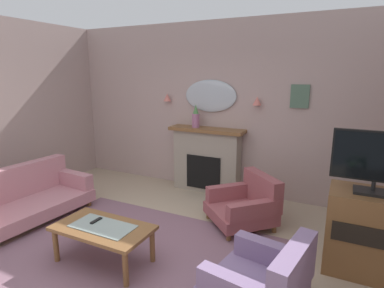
{
  "coord_description": "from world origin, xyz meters",
  "views": [
    {
      "loc": [
        2.05,
        -2.42,
        2.11
      ],
      "look_at": [
        0.1,
        1.51,
        1.11
      ],
      "focal_mm": 29.27,
      "sensor_mm": 36.0,
      "label": 1
    }
  ],
  "objects_px": {
    "wall_mirror": "(210,96)",
    "tv_cabinet": "(367,232)",
    "mantel_vase_left": "(196,117)",
    "tv_remote": "(96,221)",
    "armchair_by_coffee_table": "(246,204)",
    "wall_sconce_right": "(257,101)",
    "floral_couch": "(25,198)",
    "fireplace": "(206,160)",
    "framed_picture": "(300,96)",
    "coffee_table": "(103,231)",
    "wall_sconce_left": "(167,97)",
    "armchair_in_corner": "(264,280)",
    "tv_flatscreen": "(377,161)"
  },
  "relations": [
    {
      "from": "coffee_table",
      "to": "tv_remote",
      "type": "relative_size",
      "value": 6.88
    },
    {
      "from": "tv_flatscreen",
      "to": "armchair_by_coffee_table",
      "type": "bearing_deg",
      "value": 161.11
    },
    {
      "from": "wall_mirror",
      "to": "tv_cabinet",
      "type": "height_order",
      "value": "wall_mirror"
    },
    {
      "from": "coffee_table",
      "to": "wall_sconce_left",
      "type": "bearing_deg",
      "value": 105.17
    },
    {
      "from": "mantel_vase_left",
      "to": "floral_couch",
      "type": "height_order",
      "value": "mantel_vase_left"
    },
    {
      "from": "framed_picture",
      "to": "tv_flatscreen",
      "type": "relative_size",
      "value": 0.43
    },
    {
      "from": "coffee_table",
      "to": "framed_picture",
      "type": "bearing_deg",
      "value": 58.82
    },
    {
      "from": "armchair_in_corner",
      "to": "tv_flatscreen",
      "type": "relative_size",
      "value": 1.12
    },
    {
      "from": "mantel_vase_left",
      "to": "coffee_table",
      "type": "bearing_deg",
      "value": -88.5
    },
    {
      "from": "wall_sconce_left",
      "to": "armchair_in_corner",
      "type": "relative_size",
      "value": 0.15
    },
    {
      "from": "coffee_table",
      "to": "fireplace",
      "type": "bearing_deg",
      "value": 86.99
    },
    {
      "from": "wall_mirror",
      "to": "tv_cabinet",
      "type": "bearing_deg",
      "value": -32.1
    },
    {
      "from": "wall_sconce_right",
      "to": "tv_flatscreen",
      "type": "bearing_deg",
      "value": -43.06
    },
    {
      "from": "armchair_in_corner",
      "to": "tv_flatscreen",
      "type": "xyz_separation_m",
      "value": [
        0.83,
        1.05,
        0.94
      ]
    },
    {
      "from": "coffee_table",
      "to": "tv_cabinet",
      "type": "xyz_separation_m",
      "value": [
        2.63,
        1.13,
        0.07
      ]
    },
    {
      "from": "fireplace",
      "to": "wall_mirror",
      "type": "distance_m",
      "value": 1.15
    },
    {
      "from": "tv_remote",
      "to": "floral_couch",
      "type": "bearing_deg",
      "value": 170.39
    },
    {
      "from": "floral_couch",
      "to": "mantel_vase_left",
      "type": "bearing_deg",
      "value": 52.02
    },
    {
      "from": "wall_mirror",
      "to": "coffee_table",
      "type": "relative_size",
      "value": 0.87
    },
    {
      "from": "coffee_table",
      "to": "armchair_in_corner",
      "type": "relative_size",
      "value": 1.17
    },
    {
      "from": "framed_picture",
      "to": "floral_couch",
      "type": "relative_size",
      "value": 0.2
    },
    {
      "from": "fireplace",
      "to": "tv_cabinet",
      "type": "bearing_deg",
      "value": -29.71
    },
    {
      "from": "wall_sconce_left",
      "to": "armchair_by_coffee_table",
      "type": "height_order",
      "value": "wall_sconce_left"
    },
    {
      "from": "wall_sconce_right",
      "to": "armchair_in_corner",
      "type": "xyz_separation_m",
      "value": [
        0.81,
        -2.58,
        -1.35
      ]
    },
    {
      "from": "wall_mirror",
      "to": "mantel_vase_left",
      "type": "bearing_deg",
      "value": -139.64
    },
    {
      "from": "tv_remote",
      "to": "armchair_by_coffee_table",
      "type": "bearing_deg",
      "value": 49.89
    },
    {
      "from": "armchair_by_coffee_table",
      "to": "framed_picture",
      "type": "bearing_deg",
      "value": 66.92
    },
    {
      "from": "fireplace",
      "to": "tv_remote",
      "type": "distance_m",
      "value": 2.52
    },
    {
      "from": "floral_couch",
      "to": "tv_cabinet",
      "type": "xyz_separation_m",
      "value": [
        4.4,
        0.8,
        0.13
      ]
    },
    {
      "from": "mantel_vase_left",
      "to": "tv_remote",
      "type": "relative_size",
      "value": 2.53
    },
    {
      "from": "coffee_table",
      "to": "wall_mirror",
      "type": "bearing_deg",
      "value": 87.15
    },
    {
      "from": "wall_sconce_right",
      "to": "tv_cabinet",
      "type": "xyz_separation_m",
      "value": [
        1.64,
        -1.51,
        -1.21
      ]
    },
    {
      "from": "wall_mirror",
      "to": "wall_sconce_left",
      "type": "bearing_deg",
      "value": -176.63
    },
    {
      "from": "coffee_table",
      "to": "mantel_vase_left",
      "type": "bearing_deg",
      "value": 91.5
    },
    {
      "from": "armchair_in_corner",
      "to": "tv_cabinet",
      "type": "relative_size",
      "value": 1.05
    },
    {
      "from": "mantel_vase_left",
      "to": "framed_picture",
      "type": "distance_m",
      "value": 1.76
    },
    {
      "from": "fireplace",
      "to": "armchair_by_coffee_table",
      "type": "relative_size",
      "value": 1.19
    },
    {
      "from": "wall_sconce_right",
      "to": "floral_couch",
      "type": "height_order",
      "value": "wall_sconce_right"
    },
    {
      "from": "wall_sconce_right",
      "to": "framed_picture",
      "type": "distance_m",
      "value": 0.66
    },
    {
      "from": "wall_sconce_right",
      "to": "tv_remote",
      "type": "bearing_deg",
      "value": -113.51
    },
    {
      "from": "mantel_vase_left",
      "to": "wall_mirror",
      "type": "relative_size",
      "value": 0.42
    },
    {
      "from": "framed_picture",
      "to": "coffee_table",
      "type": "height_order",
      "value": "framed_picture"
    },
    {
      "from": "coffee_table",
      "to": "armchair_by_coffee_table",
      "type": "xyz_separation_m",
      "value": [
        1.17,
        1.61,
        -0.08
      ]
    },
    {
      "from": "mantel_vase_left",
      "to": "armchair_by_coffee_table",
      "type": "bearing_deg",
      "value": -36.57
    },
    {
      "from": "mantel_vase_left",
      "to": "tv_flatscreen",
      "type": "relative_size",
      "value": 0.48
    },
    {
      "from": "mantel_vase_left",
      "to": "tv_cabinet",
      "type": "bearing_deg",
      "value": -27.37
    },
    {
      "from": "armchair_in_corner",
      "to": "tv_remote",
      "type": "bearing_deg",
      "value": -179.72
    },
    {
      "from": "framed_picture",
      "to": "coffee_table",
      "type": "distance_m",
      "value": 3.44
    },
    {
      "from": "floral_couch",
      "to": "armchair_by_coffee_table",
      "type": "xyz_separation_m",
      "value": [
        2.95,
        1.28,
        -0.01
      ]
    },
    {
      "from": "mantel_vase_left",
      "to": "tv_cabinet",
      "type": "xyz_separation_m",
      "value": [
        2.69,
        -1.39,
        -0.89
      ]
    }
  ]
}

